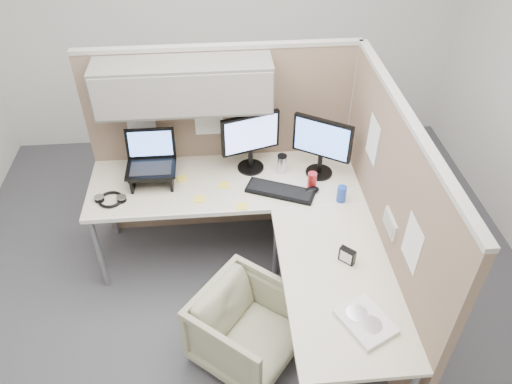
{
  "coord_description": "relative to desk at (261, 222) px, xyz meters",
  "views": [
    {
      "loc": [
        -0.13,
        -2.35,
        3.03
      ],
      "look_at": [
        0.1,
        0.25,
        0.85
      ],
      "focal_mm": 35.0,
      "sensor_mm": 36.0,
      "label": 1
    }
  ],
  "objects": [
    {
      "name": "laptop_station",
      "position": [
        -0.75,
        0.47,
        0.18
      ],
      "size": [
        0.35,
        0.3,
        0.37
      ],
      "color": "black",
      "rests_on": "desk"
    },
    {
      "name": "office_chair",
      "position": [
        -0.14,
        -0.57,
        -0.38
      ],
      "size": [
        0.81,
        0.82,
        0.61
      ],
      "primitive_type": "imported",
      "rotation": [
        0.0,
        0.0,
        0.88
      ],
      "color": "#B4B08F",
      "rests_on": "ground"
    },
    {
      "name": "soda_can_silver",
      "position": [
        0.4,
        0.29,
        0.1
      ],
      "size": [
        0.07,
        0.07,
        0.12
      ],
      "primitive_type": "cylinder",
      "color": "#B21E1E",
      "rests_on": "desk"
    },
    {
      "name": "sticky_note_d",
      "position": [
        -0.24,
        0.36,
        0.05
      ],
      "size": [
        0.09,
        0.09,
        0.01
      ],
      "primitive_type": "cube",
      "rotation": [
        0.0,
        0.0,
        -0.15
      ],
      "color": "yellow",
      "rests_on": "desk"
    },
    {
      "name": "sticky_note_a",
      "position": [
        -0.42,
        0.22,
        0.05
      ],
      "size": [
        0.08,
        0.08,
        0.01
      ],
      "primitive_type": "cube",
      "rotation": [
        0.0,
        0.0,
        -0.08
      ],
      "color": "yellow",
      "rests_on": "desk"
    },
    {
      "name": "keyboard",
      "position": [
        0.16,
        0.25,
        0.05
      ],
      "size": [
        0.51,
        0.34,
        0.02
      ],
      "primitive_type": "cube",
      "rotation": [
        0.0,
        0.0,
        -0.41
      ],
      "color": "black",
      "rests_on": "desk"
    },
    {
      "name": "monitor_left",
      "position": [
        -0.03,
        0.55,
        0.32
      ],
      "size": [
        0.43,
        0.2,
        0.47
      ],
      "rotation": [
        0.0,
        0.0,
        0.3
      ],
      "color": "black",
      "rests_on": "desk"
    },
    {
      "name": "headphones",
      "position": [
        -1.04,
        0.26,
        0.06
      ],
      "size": [
        0.22,
        0.2,
        0.03
      ],
      "rotation": [
        0.0,
        0.0,
        -0.1
      ],
      "color": "black",
      "rests_on": "desk"
    },
    {
      "name": "ground",
      "position": [
        -0.12,
        -0.13,
        -0.69
      ],
      "size": [
        4.5,
        4.5,
        0.0
      ],
      "primitive_type": "plane",
      "color": "#424248",
      "rests_on": "ground"
    },
    {
      "name": "paper_stack",
      "position": [
        0.49,
        -0.9,
        0.06
      ],
      "size": [
        0.34,
        0.36,
        0.03
      ],
      "rotation": [
        0.0,
        0.0,
        0.46
      ],
      "color": "white",
      "rests_on": "desk"
    },
    {
      "name": "mouse",
      "position": [
        0.39,
        0.23,
        0.06
      ],
      "size": [
        0.12,
        0.1,
        0.04
      ],
      "primitive_type": "ellipsoid",
      "rotation": [
        0.0,
        0.0,
        0.31
      ],
      "color": "black",
      "rests_on": "desk"
    },
    {
      "name": "soda_can_green",
      "position": [
        0.57,
        0.12,
        0.1
      ],
      "size": [
        0.07,
        0.07,
        0.12
      ],
      "primitive_type": "cylinder",
      "color": "#1E3FA5",
      "rests_on": "desk"
    },
    {
      "name": "monitor_right",
      "position": [
        0.48,
        0.45,
        0.32
      ],
      "size": [
        0.39,
        0.26,
        0.47
      ],
      "rotation": [
        0.0,
        0.0,
        -0.56
      ],
      "color": "black",
      "rests_on": "desk"
    },
    {
      "name": "desk",
      "position": [
        0.0,
        0.0,
        0.0
      ],
      "size": [
        2.0,
        1.98,
        0.73
      ],
      "color": "beige",
      "rests_on": "ground"
    },
    {
      "name": "sticky_note_b",
      "position": [
        -0.12,
        0.12,
        0.05
      ],
      "size": [
        0.08,
        0.08,
        0.01
      ],
      "primitive_type": "cube",
      "rotation": [
        0.0,
        0.0,
        -0.12
      ],
      "color": "yellow",
      "rests_on": "desk"
    },
    {
      "name": "sticky_note_c",
      "position": [
        -0.55,
        0.47,
        0.05
      ],
      "size": [
        0.1,
        0.1,
        0.01
      ],
      "primitive_type": "cube",
      "rotation": [
        0.0,
        0.0,
        0.32
      ],
      "color": "yellow",
      "rests_on": "desk"
    },
    {
      "name": "desk_clock",
      "position": [
        0.48,
        -0.45,
        0.09
      ],
      "size": [
        0.1,
        0.1,
        0.1
      ],
      "rotation": [
        0.0,
        0.0,
        -0.75
      ],
      "color": "black",
      "rests_on": "desk"
    },
    {
      "name": "partition_back",
      "position": [
        -0.34,
        0.7,
        0.41
      ],
      "size": [
        2.0,
        0.36,
        1.63
      ],
      "color": "#876C58",
      "rests_on": "ground"
    },
    {
      "name": "travel_mug",
      "position": [
        0.2,
        0.49,
        0.12
      ],
      "size": [
        0.07,
        0.07,
        0.15
      ],
      "color": "silver",
      "rests_on": "desk"
    },
    {
      "name": "partition_right",
      "position": [
        0.78,
        -0.19,
        0.13
      ],
      "size": [
        0.07,
        2.03,
        1.63
      ],
      "color": "#876C58",
      "rests_on": "ground"
    }
  ]
}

